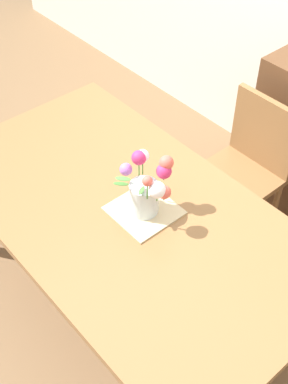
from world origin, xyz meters
The scene contains 5 objects.
ground_plane centered at (0.00, 0.00, 0.00)m, with size 12.00×12.00×0.00m, color brown.
dining_table centered at (0.00, 0.00, 0.66)m, with size 1.89×1.04×0.73m.
chair_far centered at (0.01, 0.86, 0.52)m, with size 0.42×0.42×0.90m.
placemat centered at (0.07, 0.05, 0.74)m, with size 0.28×0.28×0.01m, color #CCB789.
flower_vase centered at (0.07, 0.07, 0.88)m, with size 0.28×0.27×0.28m.
Camera 1 is at (1.25, -0.97, 2.39)m, focal length 47.23 mm.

